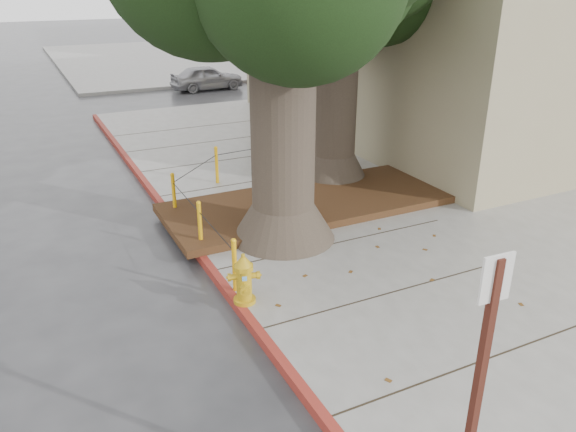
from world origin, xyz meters
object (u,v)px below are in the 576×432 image
Objects in this scene: car_red at (286,71)px; signpost at (478,391)px; fire_hydrant at (244,279)px; car_silver at (207,77)px.

signpost is at bearing 154.12° from car_red.
fire_hydrant is 0.26× the size of car_red.
car_silver is at bearing 89.77° from car_red.
fire_hydrant is at bearing 148.72° from car_red.
signpost reaches higher than car_red.
car_red is at bearing 79.21° from fire_hydrant.
signpost is 23.58m from car_silver.
car_silver reaches higher than car_red.
fire_hydrant is 19.19m from car_silver.
fire_hydrant is at bearing 96.44° from signpost.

